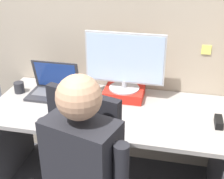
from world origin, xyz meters
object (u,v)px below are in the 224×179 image
object	(u,v)px
paper_box	(124,93)
pen_cup	(19,87)
stapler	(219,122)
carrot_toy	(111,124)
monitor	(125,61)
laptop	(54,89)

from	to	relation	value
paper_box	pen_cup	xyz separation A→B (m)	(-0.82, -0.10, 0.01)
stapler	carrot_toy	xyz separation A→B (m)	(-0.68, -0.17, -0.01)
paper_box	carrot_toy	xyz separation A→B (m)	(-0.00, -0.43, -0.02)
monitor	pen_cup	size ratio (longest dim) A/B	6.87
laptop	carrot_toy	distance (m)	0.64
paper_box	pen_cup	bearing A→B (deg)	-173.20
laptop	pen_cup	world-z (taller)	laptop
pen_cup	paper_box	bearing A→B (deg)	6.80
laptop	pen_cup	distance (m)	0.29
monitor	carrot_toy	size ratio (longest dim) A/B	3.67
paper_box	laptop	size ratio (longest dim) A/B	0.80
paper_box	carrot_toy	size ratio (longest dim) A/B	1.86
paper_box	stapler	xyz separation A→B (m)	(0.68, -0.26, -0.01)
monitor	stapler	size ratio (longest dim) A/B	4.51
paper_box	carrot_toy	distance (m)	0.43
laptop	pen_cup	xyz separation A→B (m)	(-0.29, -0.02, -0.01)
stapler	monitor	bearing A→B (deg)	158.89
monitor	laptop	world-z (taller)	monitor
carrot_toy	stapler	bearing A→B (deg)	14.25
stapler	carrot_toy	world-z (taller)	stapler
pen_cup	stapler	bearing A→B (deg)	-6.08
laptop	carrot_toy	size ratio (longest dim) A/B	2.33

